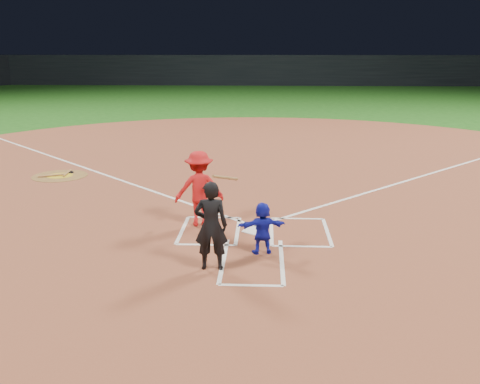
{
  "coord_description": "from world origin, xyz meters",
  "views": [
    {
      "loc": [
        0.21,
        -11.1,
        3.88
      ],
      "look_at": [
        -0.3,
        -0.4,
        1.0
      ],
      "focal_mm": 40.0,
      "sensor_mm": 36.0,
      "label": 1
    }
  ],
  "objects_px": {
    "catcher": "(262,228)",
    "batter_at_plate": "(199,188)",
    "on_deck_circle": "(60,176)",
    "umpire": "(211,226)",
    "home_plate": "(255,231)"
  },
  "relations": [
    {
      "from": "catcher",
      "to": "umpire",
      "type": "relative_size",
      "value": 0.63
    },
    {
      "from": "catcher",
      "to": "batter_at_plate",
      "type": "bearing_deg",
      "value": -61.79
    },
    {
      "from": "on_deck_circle",
      "to": "catcher",
      "type": "xyz_separation_m",
      "value": [
        6.4,
        -6.22,
        0.51
      ]
    },
    {
      "from": "home_plate",
      "to": "umpire",
      "type": "height_order",
      "value": "umpire"
    },
    {
      "from": "umpire",
      "to": "batter_at_plate",
      "type": "relative_size",
      "value": 0.97
    },
    {
      "from": "umpire",
      "to": "batter_at_plate",
      "type": "xyz_separation_m",
      "value": [
        -0.51,
        2.49,
        0.03
      ]
    },
    {
      "from": "catcher",
      "to": "batter_at_plate",
      "type": "xyz_separation_m",
      "value": [
        -1.43,
        1.67,
        0.33
      ]
    },
    {
      "from": "umpire",
      "to": "home_plate",
      "type": "bearing_deg",
      "value": -110.86
    },
    {
      "from": "umpire",
      "to": "on_deck_circle",
      "type": "bearing_deg",
      "value": -53.68
    },
    {
      "from": "catcher",
      "to": "umpire",
      "type": "distance_m",
      "value": 1.26
    },
    {
      "from": "on_deck_circle",
      "to": "umpire",
      "type": "distance_m",
      "value": 8.96
    },
    {
      "from": "batter_at_plate",
      "to": "catcher",
      "type": "bearing_deg",
      "value": -49.56
    },
    {
      "from": "batter_at_plate",
      "to": "on_deck_circle",
      "type": "bearing_deg",
      "value": 137.56
    },
    {
      "from": "home_plate",
      "to": "umpire",
      "type": "xyz_separation_m",
      "value": [
        -0.74,
        -2.11,
        0.81
      ]
    },
    {
      "from": "catcher",
      "to": "on_deck_circle",
      "type": "bearing_deg",
      "value": -56.42
    }
  ]
}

